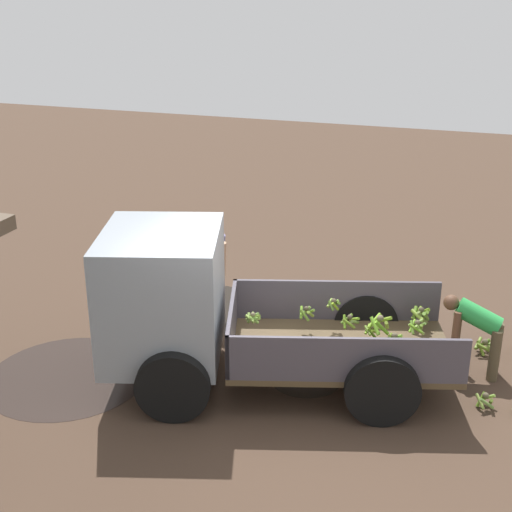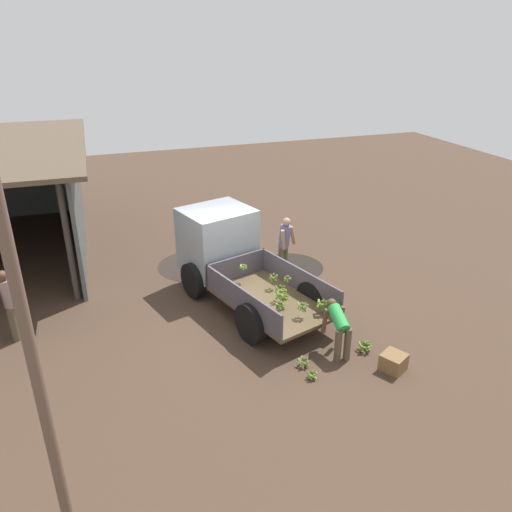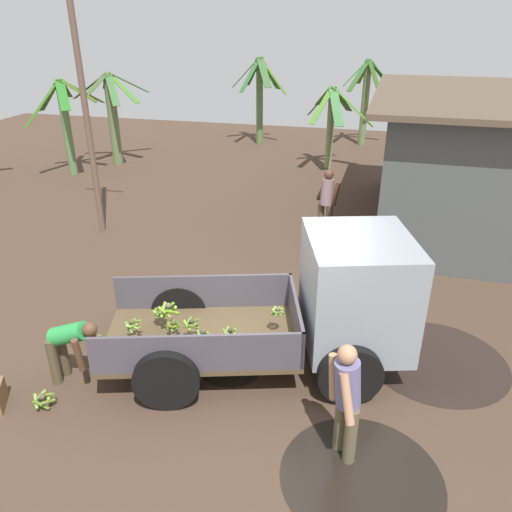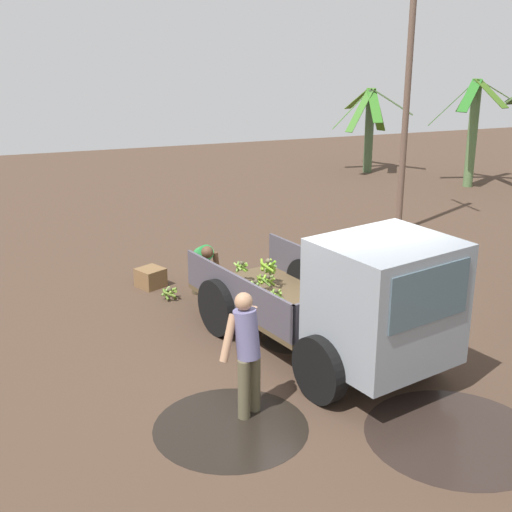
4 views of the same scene
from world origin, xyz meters
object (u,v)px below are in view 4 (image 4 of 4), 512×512
person_foreground_visitor (247,348)px  banana_bunch_on_ground_1 (240,277)px  banana_bunch_on_ground_2 (170,292)px  banana_bunch_on_ground_0 (246,283)px  cargo_truck (361,303)px  person_worker_loading (203,262)px  wooden_crate_0 (151,278)px  utility_pole (408,89)px

person_foreground_visitor → banana_bunch_on_ground_1: 4.75m
banana_bunch_on_ground_1 → banana_bunch_on_ground_2: (0.47, -1.44, 0.04)m
person_foreground_visitor → banana_bunch_on_ground_0: 4.35m
person_foreground_visitor → cargo_truck: bearing=-112.0°
person_foreground_visitor → person_worker_loading: 3.95m
person_worker_loading → wooden_crate_0: bearing=-133.9°
utility_pole → banana_bunch_on_ground_0: 5.95m
banana_bunch_on_ground_0 → banana_bunch_on_ground_1: banana_bunch_on_ground_0 is taller
person_foreground_visitor → banana_bunch_on_ground_0: bearing=-54.0°
utility_pole → wooden_crate_0: size_ratio=14.11×
banana_bunch_on_ground_2 → utility_pole: bearing=112.7°
banana_bunch_on_ground_0 → banana_bunch_on_ground_2: 1.44m
cargo_truck → utility_pole: size_ratio=0.76×
banana_bunch_on_ground_1 → cargo_truck: bearing=7.2°
person_worker_loading → banana_bunch_on_ground_0: bearing=104.2°
banana_bunch_on_ground_2 → wooden_crate_0: bearing=-164.1°
banana_bunch_on_ground_1 → wooden_crate_0: size_ratio=0.45×
utility_pole → wooden_crate_0: 7.05m
person_worker_loading → banana_bunch_on_ground_2: bearing=-98.3°
cargo_truck → banana_bunch_on_ground_0: 3.78m
person_foreground_visitor → banana_bunch_on_ground_1: person_foreground_visitor is taller
utility_pole → wooden_crate_0: utility_pole is taller
person_worker_loading → banana_bunch_on_ground_2: 0.81m
banana_bunch_on_ground_2 → wooden_crate_0: wooden_crate_0 is taller
banana_bunch_on_ground_1 → wooden_crate_0: (-0.27, -1.65, 0.08)m
banana_bunch_on_ground_0 → banana_bunch_on_ground_1: bearing=179.5°
banana_bunch_on_ground_1 → wooden_crate_0: bearing=-99.4°
person_worker_loading → cargo_truck: bearing=24.3°
person_foreground_visitor → banana_bunch_on_ground_2: 4.12m
person_foreground_visitor → person_worker_loading: person_foreground_visitor is taller
person_worker_loading → wooden_crate_0: person_worker_loading is taller
banana_bunch_on_ground_0 → banana_bunch_on_ground_2: banana_bunch_on_ground_2 is taller
person_worker_loading → banana_bunch_on_ground_1: 1.18m
utility_pole → banana_bunch_on_ground_1: 5.81m
utility_pole → banana_bunch_on_ground_2: size_ratio=20.20×
banana_bunch_on_ground_0 → wooden_crate_0: 1.78m
utility_pole → wooden_crate_0: (1.73, -6.10, -3.07)m
person_foreground_visitor → utility_pole: bearing=-78.2°
cargo_truck → banana_bunch_on_ground_0: size_ratio=18.39×
cargo_truck → banana_bunch_on_ground_0: (-3.62, -0.51, -0.96)m
wooden_crate_0 → utility_pole: bearing=105.8°
utility_pole → person_worker_loading: 6.43m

